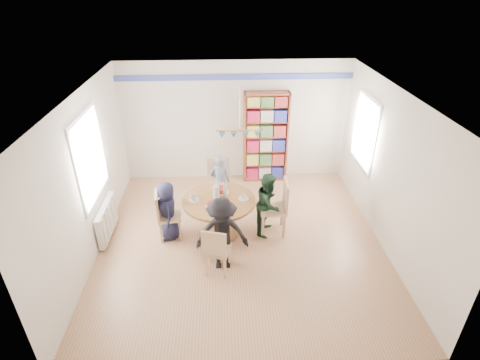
{
  "coord_description": "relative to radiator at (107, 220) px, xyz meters",
  "views": [
    {
      "loc": [
        -0.3,
        -5.37,
        4.29
      ],
      "look_at": [
        0.0,
        0.4,
        1.05
      ],
      "focal_mm": 28.0,
      "sensor_mm": 36.0,
      "label": 1
    }
  ],
  "objects": [
    {
      "name": "person_right",
      "position": [
        2.93,
        -0.01,
        0.25
      ],
      "size": [
        0.64,
        0.71,
        1.21
      ],
      "primitive_type": "imported",
      "rotation": [
        0.0,
        0.0,
        1.2
      ],
      "color": "black",
      "rests_on": "ground"
    },
    {
      "name": "room_shell",
      "position": [
        2.16,
        0.57,
        1.3
      ],
      "size": [
        5.0,
        5.0,
        5.0
      ],
      "color": "white",
      "rests_on": "ground"
    },
    {
      "name": "person_near",
      "position": [
        2.08,
        -0.93,
        0.3
      ],
      "size": [
        0.84,
        0.48,
        1.29
      ],
      "primitive_type": "imported",
      "rotation": [
        0.0,
        0.0,
        0.0
      ],
      "color": "black",
      "rests_on": "ground"
    },
    {
      "name": "chair_left",
      "position": [
        1.06,
        -0.09,
        0.16
      ],
      "size": [
        0.47,
        0.47,
        0.93
      ],
      "color": "#D8AD85",
      "rests_on": "ground"
    },
    {
      "name": "ground",
      "position": [
        2.42,
        -0.3,
        -0.35
      ],
      "size": [
        5.0,
        5.0,
        0.0
      ],
      "primitive_type": "plane",
      "color": "#A97E59"
    },
    {
      "name": "person_left",
      "position": [
        1.12,
        -0.08,
        0.21
      ],
      "size": [
        0.49,
        0.63,
        1.12
      ],
      "primitive_type": "imported",
      "rotation": [
        0.0,
        0.0,
        -1.29
      ],
      "color": "#171934",
      "rests_on": "ground"
    },
    {
      "name": "person_far",
      "position": [
        2.06,
        0.88,
        0.23
      ],
      "size": [
        0.43,
        0.29,
        1.16
      ],
      "primitive_type": "imported",
      "rotation": [
        0.0,
        0.0,
        3.11
      ],
      "color": "gray",
      "rests_on": "ground"
    },
    {
      "name": "chair_right",
      "position": [
        3.1,
        -0.03,
        0.23
      ],
      "size": [
        0.49,
        0.49,
        1.06
      ],
      "color": "#D8AD85",
      "rests_on": "ground"
    },
    {
      "name": "chair_far",
      "position": [
        2.04,
        0.94,
        0.22
      ],
      "size": [
        0.52,
        0.52,
        1.03
      ],
      "color": "#D8AD85",
      "rests_on": "ground"
    },
    {
      "name": "dining_table",
      "position": [
        2.04,
        -0.05,
        0.21
      ],
      "size": [
        1.3,
        1.3,
        0.75
      ],
      "color": "brown",
      "rests_on": "ground"
    },
    {
      "name": "bookshelf",
      "position": [
        3.09,
        2.04,
        0.66
      ],
      "size": [
        0.98,
        0.29,
        2.06
      ],
      "color": "brown",
      "rests_on": "ground"
    },
    {
      "name": "chair_near",
      "position": [
        1.98,
        -1.09,
        0.14
      ],
      "size": [
        0.48,
        0.48,
        0.89
      ],
      "color": "#D8AD85",
      "rests_on": "ground"
    },
    {
      "name": "tableware",
      "position": [
        2.01,
        -0.03,
        0.46
      ],
      "size": [
        1.06,
        1.06,
        0.28
      ],
      "color": "white",
      "rests_on": "dining_table"
    },
    {
      "name": "radiator",
      "position": [
        0.0,
        0.0,
        0.0
      ],
      "size": [
        0.12,
        1.0,
        0.6
      ],
      "color": "silver",
      "rests_on": "ground"
    }
  ]
}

